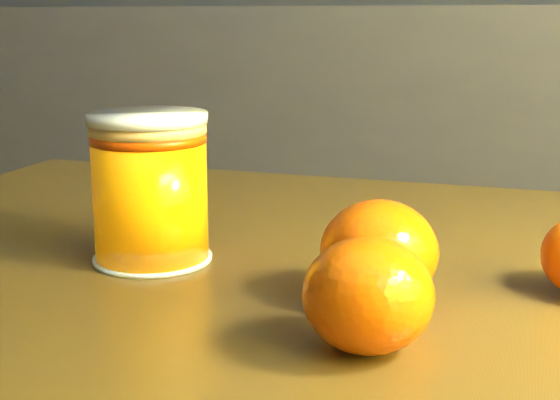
% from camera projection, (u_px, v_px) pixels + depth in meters
% --- Properties ---
extents(kitchen_counter, '(3.15, 0.60, 0.90)m').
position_uv_depth(kitchen_counter, '(227.00, 195.00, 1.93)').
color(kitchen_counter, '#4E4D52').
rests_on(kitchen_counter, ground).
extents(juice_glass, '(0.08, 0.08, 0.10)m').
position_uv_depth(juice_glass, '(150.00, 189.00, 0.53)').
color(juice_glass, orange).
rests_on(juice_glass, table).
extents(orange_front, '(0.08, 0.08, 0.06)m').
position_uv_depth(orange_front, '(379.00, 252.00, 0.46)').
color(orange_front, '#DE5404').
rests_on(orange_front, table).
extents(orange_extra, '(0.08, 0.08, 0.06)m').
position_uv_depth(orange_extra, '(368.00, 295.00, 0.39)').
color(orange_extra, '#DE5404').
rests_on(orange_extra, table).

